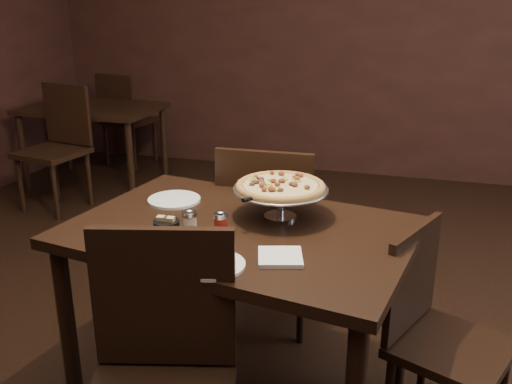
# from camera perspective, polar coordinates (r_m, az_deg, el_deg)

# --- Properties ---
(room) EXTENTS (6.04, 7.04, 2.84)m
(room) POSITION_cam_1_polar(r_m,az_deg,el_deg) (1.98, 1.30, 11.67)
(room) COLOR black
(room) RESTS_ON ground
(dining_table) EXTENTS (1.42, 1.07, 0.81)m
(dining_table) POSITION_cam_1_polar(r_m,az_deg,el_deg) (2.25, -1.59, -6.04)
(dining_table) COLOR black
(dining_table) RESTS_ON ground
(background_table) EXTENTS (1.15, 0.77, 0.72)m
(background_table) POSITION_cam_1_polar(r_m,az_deg,el_deg) (5.28, -16.00, 7.23)
(background_table) COLOR black
(background_table) RESTS_ON ground
(pizza_stand) EXTENTS (0.38, 0.38, 0.16)m
(pizza_stand) POSITION_cam_1_polar(r_m,az_deg,el_deg) (2.25, 2.46, 0.53)
(pizza_stand) COLOR silver
(pizza_stand) RESTS_ON dining_table
(parmesan_shaker) EXTENTS (0.05, 0.05, 0.10)m
(parmesan_shaker) POSITION_cam_1_polar(r_m,az_deg,el_deg) (2.15, -6.65, -2.97)
(parmesan_shaker) COLOR #F7EAC0
(parmesan_shaker) RESTS_ON dining_table
(pepper_flake_shaker) EXTENTS (0.05, 0.05, 0.10)m
(pepper_flake_shaker) POSITION_cam_1_polar(r_m,az_deg,el_deg) (2.12, -3.56, -3.15)
(pepper_flake_shaker) COLOR maroon
(pepper_flake_shaker) RESTS_ON dining_table
(packet_caddy) EXTENTS (0.10, 0.10, 0.08)m
(packet_caddy) POSITION_cam_1_polar(r_m,az_deg,el_deg) (2.14, -8.94, -3.53)
(packet_caddy) COLOR black
(packet_caddy) RESTS_ON dining_table
(napkin_stack) EXTENTS (0.18, 0.18, 0.02)m
(napkin_stack) POSITION_cam_1_polar(r_m,az_deg,el_deg) (1.94, 2.44, -6.52)
(napkin_stack) COLOR white
(napkin_stack) RESTS_ON dining_table
(plate_left) EXTENTS (0.23, 0.23, 0.01)m
(plate_left) POSITION_cam_1_polar(r_m,az_deg,el_deg) (2.50, -8.19, -0.76)
(plate_left) COLOR white
(plate_left) RESTS_ON dining_table
(plate_near) EXTENTS (0.22, 0.22, 0.01)m
(plate_near) POSITION_cam_1_polar(r_m,az_deg,el_deg) (1.90, -4.46, -7.28)
(plate_near) COLOR white
(plate_near) RESTS_ON dining_table
(serving_spatula) EXTENTS (0.14, 0.14, 0.02)m
(serving_spatula) POSITION_cam_1_polar(r_m,az_deg,el_deg) (2.14, -0.16, -0.63)
(serving_spatula) COLOR silver
(serving_spatula) RESTS_ON pizza_stand
(chair_far) EXTENTS (0.48, 0.48, 0.99)m
(chair_far) POSITION_cam_1_polar(r_m,az_deg,el_deg) (2.85, 1.36, -3.95)
(chair_far) COLOR black
(chair_far) RESTS_ON ground
(chair_near) EXTENTS (0.56, 0.56, 0.99)m
(chair_near) POSITION_cam_1_polar(r_m,az_deg,el_deg) (1.88, -9.61, -17.80)
(chair_near) COLOR black
(chair_near) RESTS_ON ground
(chair_side) EXTENTS (0.52, 0.52, 0.85)m
(chair_side) POSITION_cam_1_polar(r_m,az_deg,el_deg) (2.31, 17.55, -12.93)
(chair_side) COLOR black
(chair_side) RESTS_ON ground
(bg_chair_far) EXTENTS (0.50, 0.50, 0.92)m
(bg_chair_far) POSITION_cam_1_polar(r_m,az_deg,el_deg) (5.87, -13.03, 7.44)
(bg_chair_far) COLOR black
(bg_chair_far) RESTS_ON ground
(bg_chair_near) EXTENTS (0.54, 0.54, 0.98)m
(bg_chair_near) POSITION_cam_1_polar(r_m,az_deg,el_deg) (4.82, -19.17, 4.72)
(bg_chair_near) COLOR black
(bg_chair_near) RESTS_ON ground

